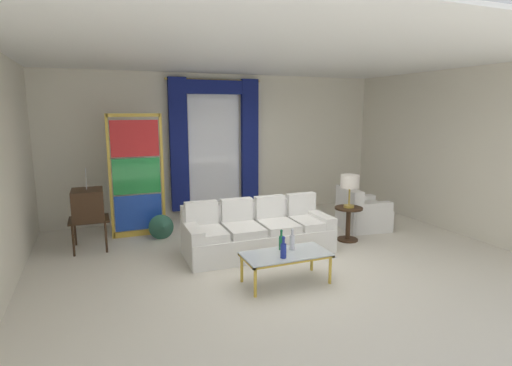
{
  "coord_description": "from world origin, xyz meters",
  "views": [
    {
      "loc": [
        -2.54,
        -5.28,
        2.25
      ],
      "look_at": [
        -0.06,
        0.9,
        1.05
      ],
      "focal_mm": 28.31,
      "sensor_mm": 36.0,
      "label": 1
    }
  ],
  "objects": [
    {
      "name": "round_side_table",
      "position": [
        1.49,
        0.43,
        0.36
      ],
      "size": [
        0.48,
        0.48,
        0.59
      ],
      "color": "#382314",
      "rests_on": "ground"
    },
    {
      "name": "coffee_table",
      "position": [
        -0.3,
        -0.76,
        0.37
      ],
      "size": [
        1.14,
        0.56,
        0.41
      ],
      "color": "silver",
      "rests_on": "ground"
    },
    {
      "name": "table_lamp_brass",
      "position": [
        1.49,
        0.43,
        1.03
      ],
      "size": [
        0.32,
        0.32,
        0.57
      ],
      "color": "#B29338",
      "rests_on": "round_side_table"
    },
    {
      "name": "bottle_crystal_tall",
      "position": [
        -0.41,
        -0.9,
        0.52
      ],
      "size": [
        0.08,
        0.08,
        0.28
      ],
      "color": "navy",
      "rests_on": "coffee_table"
    },
    {
      "name": "wall_right",
      "position": [
        3.66,
        0.6,
        1.5
      ],
      "size": [
        0.12,
        7.0,
        3.0
      ],
      "primitive_type": "cube",
      "color": "silver",
      "rests_on": "ground"
    },
    {
      "name": "vintage_tv",
      "position": [
        -2.7,
        1.64,
        0.73
      ],
      "size": [
        0.62,
        0.6,
        1.35
      ],
      "color": "#382314",
      "rests_on": "ground"
    },
    {
      "name": "couch_white_long",
      "position": [
        -0.2,
        0.52,
        0.31
      ],
      "size": [
        2.36,
        0.97,
        0.86
      ],
      "color": "white",
      "rests_on": "ground"
    },
    {
      "name": "bottle_blue_decanter",
      "position": [
        -0.17,
        -0.67,
        0.53
      ],
      "size": [
        0.07,
        0.07,
        0.29
      ],
      "color": "silver",
      "rests_on": "coffee_table"
    },
    {
      "name": "ground_plane",
      "position": [
        0.0,
        0.0,
        0.0
      ],
      "size": [
        16.0,
        16.0,
        0.0
      ],
      "primitive_type": "plane",
      "color": "silver"
    },
    {
      "name": "wall_left",
      "position": [
        -3.66,
        0.6,
        1.5
      ],
      "size": [
        0.12,
        7.0,
        3.0
      ],
      "primitive_type": "cube",
      "color": "silver",
      "rests_on": "ground"
    },
    {
      "name": "stained_glass_divider",
      "position": [
        -1.87,
        2.08,
        1.06
      ],
      "size": [
        0.95,
        0.05,
        2.2
      ],
      "color": "gold",
      "rests_on": "ground"
    },
    {
      "name": "curtained_window",
      "position": [
        -0.18,
        2.89,
        1.74
      ],
      "size": [
        2.0,
        0.17,
        2.7
      ],
      "color": "white",
      "rests_on": "ground"
    },
    {
      "name": "ceiling_slab",
      "position": [
        0.0,
        0.8,
        3.02
      ],
      "size": [
        8.0,
        7.6,
        0.04
      ],
      "primitive_type": "cube",
      "color": "white"
    },
    {
      "name": "armchair_white",
      "position": [
        2.13,
        0.95,
        0.29
      ],
      "size": [
        0.93,
        0.92,
        0.8
      ],
      "color": "white",
      "rests_on": "ground"
    },
    {
      "name": "peacock_figurine",
      "position": [
        -1.53,
        1.68,
        0.22
      ],
      "size": [
        0.44,
        0.6,
        0.5
      ],
      "color": "beige",
      "rests_on": "ground"
    },
    {
      "name": "wall_rear",
      "position": [
        0.0,
        3.06,
        1.5
      ],
      "size": [
        8.0,
        0.12,
        3.0
      ],
      "primitive_type": "cube",
      "color": "silver",
      "rests_on": "ground"
    },
    {
      "name": "bottle_amber_squat",
      "position": [
        -0.3,
        -0.61,
        0.52
      ],
      "size": [
        0.07,
        0.07,
        0.28
      ],
      "color": "#196B3D",
      "rests_on": "coffee_table"
    }
  ]
}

